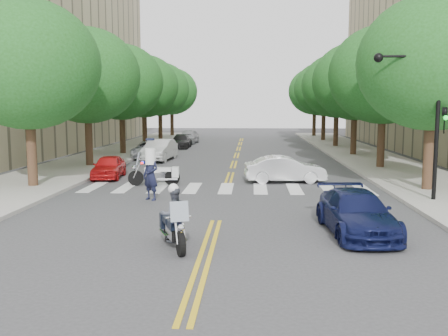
# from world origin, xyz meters

# --- Properties ---
(ground) EXTENTS (140.00, 140.00, 0.00)m
(ground) POSITION_xyz_m (0.00, 0.00, 0.00)
(ground) COLOR #38383A
(ground) RESTS_ON ground
(sidewalk_left) EXTENTS (5.00, 60.00, 0.15)m
(sidewalk_left) POSITION_xyz_m (-9.50, 22.00, 0.07)
(sidewalk_left) COLOR #9E9991
(sidewalk_left) RESTS_ON ground
(sidewalk_right) EXTENTS (5.00, 60.00, 0.15)m
(sidewalk_right) POSITION_xyz_m (9.50, 22.00, 0.07)
(sidewalk_right) COLOR #9E9991
(sidewalk_right) RESTS_ON ground
(tree_l_0) EXTENTS (6.40, 6.40, 8.45)m
(tree_l_0) POSITION_xyz_m (-8.80, 6.00, 5.55)
(tree_l_0) COLOR #382316
(tree_l_0) RESTS_ON ground
(tree_l_1) EXTENTS (6.40, 6.40, 8.45)m
(tree_l_1) POSITION_xyz_m (-8.80, 14.00, 5.55)
(tree_l_1) COLOR #382316
(tree_l_1) RESTS_ON ground
(tree_l_2) EXTENTS (6.40, 6.40, 8.45)m
(tree_l_2) POSITION_xyz_m (-8.80, 22.00, 5.55)
(tree_l_2) COLOR #382316
(tree_l_2) RESTS_ON ground
(tree_l_3) EXTENTS (6.40, 6.40, 8.45)m
(tree_l_3) POSITION_xyz_m (-8.80, 30.00, 5.55)
(tree_l_3) COLOR #382316
(tree_l_3) RESTS_ON ground
(tree_l_4) EXTENTS (6.40, 6.40, 8.45)m
(tree_l_4) POSITION_xyz_m (-8.80, 38.00, 5.55)
(tree_l_4) COLOR #382316
(tree_l_4) RESTS_ON ground
(tree_l_5) EXTENTS (6.40, 6.40, 8.45)m
(tree_l_5) POSITION_xyz_m (-8.80, 46.00, 5.55)
(tree_l_5) COLOR #382316
(tree_l_5) RESTS_ON ground
(tree_r_0) EXTENTS (6.40, 6.40, 8.45)m
(tree_r_0) POSITION_xyz_m (8.80, 6.00, 5.55)
(tree_r_0) COLOR #382316
(tree_r_0) RESTS_ON ground
(tree_r_1) EXTENTS (6.40, 6.40, 8.45)m
(tree_r_1) POSITION_xyz_m (8.80, 14.00, 5.55)
(tree_r_1) COLOR #382316
(tree_r_1) RESTS_ON ground
(tree_r_2) EXTENTS (6.40, 6.40, 8.45)m
(tree_r_2) POSITION_xyz_m (8.80, 22.00, 5.55)
(tree_r_2) COLOR #382316
(tree_r_2) RESTS_ON ground
(tree_r_3) EXTENTS (6.40, 6.40, 8.45)m
(tree_r_3) POSITION_xyz_m (8.80, 30.00, 5.55)
(tree_r_3) COLOR #382316
(tree_r_3) RESTS_ON ground
(tree_r_4) EXTENTS (6.40, 6.40, 8.45)m
(tree_r_4) POSITION_xyz_m (8.80, 38.00, 5.55)
(tree_r_4) COLOR #382316
(tree_r_4) RESTS_ON ground
(tree_r_5) EXTENTS (6.40, 6.40, 8.45)m
(tree_r_5) POSITION_xyz_m (8.80, 46.00, 5.55)
(tree_r_5) COLOR #382316
(tree_r_5) RESTS_ON ground
(traffic_signal_pole) EXTENTS (2.82, 0.42, 6.00)m
(traffic_signal_pole) POSITION_xyz_m (7.72, 3.50, 3.72)
(traffic_signal_pole) COLOR black
(traffic_signal_pole) RESTS_ON ground
(motorcycle_police) EXTENTS (1.03, 2.05, 1.73)m
(motorcycle_police) POSITION_xyz_m (-0.91, -3.13, 0.77)
(motorcycle_police) COLOR black
(motorcycle_police) RESTS_ON ground
(motorcycle_parked) EXTENTS (2.45, 0.67, 1.58)m
(motorcycle_parked) POSITION_xyz_m (-3.24, 7.19, 0.55)
(motorcycle_parked) COLOR black
(motorcycle_parked) RESTS_ON ground
(officer_standing) EXTENTS (0.87, 0.80, 2.00)m
(officer_standing) POSITION_xyz_m (-2.87, 3.53, 1.00)
(officer_standing) COLOR black
(officer_standing) RESTS_ON ground
(convertible) EXTENTS (4.08, 1.79, 1.30)m
(convertible) POSITION_xyz_m (2.79, 8.50, 0.65)
(convertible) COLOR white
(convertible) RESTS_ON ground
(sedan_blue) EXTENTS (2.07, 4.43, 1.25)m
(sedan_blue) POSITION_xyz_m (4.23, -1.41, 0.63)
(sedan_blue) COLOR #0E143E
(sedan_blue) RESTS_ON ground
(parked_car_a) EXTENTS (1.72, 3.63, 1.20)m
(parked_car_a) POSITION_xyz_m (-6.30, 9.50, 0.60)
(parked_car_a) COLOR red
(parked_car_a) RESTS_ON ground
(parked_car_b) EXTENTS (1.93, 4.57, 1.47)m
(parked_car_b) POSITION_xyz_m (-5.20, 18.00, 0.73)
(parked_car_b) COLOR #B8B8B8
(parked_car_b) RESTS_ON ground
(parked_car_c) EXTENTS (2.26, 4.50, 1.22)m
(parked_car_c) POSITION_xyz_m (-6.30, 19.50, 0.61)
(parked_car_c) COLOR #A7A9AF
(parked_car_c) RESTS_ON ground
(parked_car_d) EXTENTS (1.68, 4.11, 1.19)m
(parked_car_d) POSITION_xyz_m (-5.20, 28.50, 0.60)
(parked_car_d) COLOR black
(parked_car_d) RESTS_ON ground
(parked_car_e) EXTENTS (1.94, 4.25, 1.41)m
(parked_car_e) POSITION_xyz_m (-5.20, 34.00, 0.71)
(parked_car_e) COLOR gray
(parked_car_e) RESTS_ON ground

